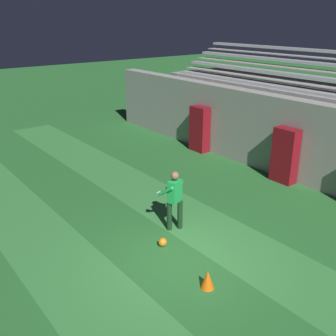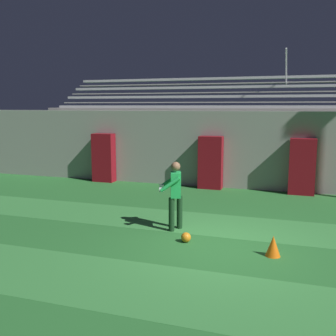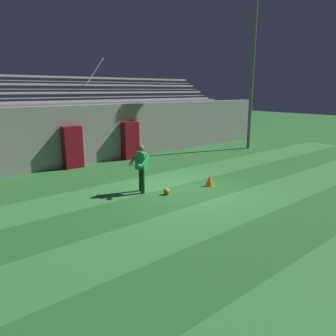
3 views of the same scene
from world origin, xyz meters
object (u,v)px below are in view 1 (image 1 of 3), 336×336
Objects in this scene: goalkeeper at (174,197)px; soccer_ball at (163,242)px; padding_pillar_gate_left at (285,156)px; traffic_cone at (208,279)px; padding_pillar_far_left at (200,129)px.

soccer_ball is at bearing -57.30° from goalkeeper.
goalkeeper is (0.20, -5.03, 0.00)m from padding_pillar_gate_left.
padding_pillar_gate_left is 5.04m from goalkeeper.
goalkeeper is 1.25m from soccer_ball.
traffic_cone is at bearing -66.96° from padding_pillar_gate_left.
goalkeeper is 3.98× the size of traffic_cone.
traffic_cone reaches higher than soccer_ball.
padding_pillar_gate_left is 4.30m from padding_pillar_far_left.
soccer_ball is (0.50, -0.77, -0.84)m from goalkeeper.
soccer_ball is (5.00, -5.81, -0.84)m from padding_pillar_far_left.
padding_pillar_gate_left is at bearing 113.04° from traffic_cone.
padding_pillar_gate_left is at bearing 92.28° from goalkeeper.
traffic_cone is at bearing -7.43° from soccer_ball.
padding_pillar_far_left is 8.66× the size of soccer_ball.
padding_pillar_far_left is at bearing 138.64° from traffic_cone.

